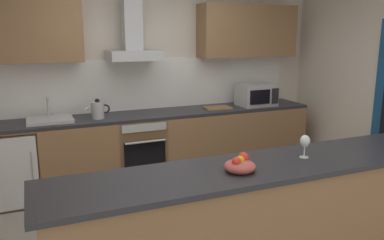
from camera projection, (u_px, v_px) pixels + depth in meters
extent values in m
cube|color=gray|center=(202.00, 240.00, 3.66)|extent=(5.99, 4.84, 0.02)
cube|color=silver|center=(141.00, 78.00, 5.16)|extent=(5.99, 0.12, 2.60)
cube|color=white|center=(143.00, 84.00, 5.11)|extent=(4.24, 0.02, 0.66)
cube|color=olive|center=(151.00, 149.00, 5.01)|extent=(4.39, 0.60, 0.86)
cube|color=#28282D|center=(150.00, 115.00, 4.91)|extent=(4.39, 0.60, 0.04)
cube|color=olive|center=(273.00, 225.00, 2.98)|extent=(3.32, 0.52, 0.92)
cube|color=#28282D|center=(276.00, 165.00, 2.87)|extent=(3.42, 0.64, 0.04)
cube|color=olive|center=(15.00, 31.00, 4.26)|extent=(1.41, 0.32, 0.70)
cube|color=olive|center=(248.00, 31.00, 5.37)|extent=(1.41, 0.32, 0.70)
cube|color=slate|center=(139.00, 149.00, 4.92)|extent=(0.60, 0.56, 0.80)
cube|color=black|center=(145.00, 160.00, 4.67)|extent=(0.50, 0.02, 0.48)
cube|color=#B7BABC|center=(144.00, 128.00, 4.58)|extent=(0.54, 0.02, 0.09)
cylinder|color=#B7BABC|center=(146.00, 142.00, 4.59)|extent=(0.49, 0.02, 0.02)
cube|color=white|center=(11.00, 167.00, 4.37)|extent=(0.58, 0.56, 0.85)
cube|color=silver|center=(11.00, 175.00, 4.11)|extent=(0.55, 0.02, 0.80)
cylinder|color=#B7BABC|center=(33.00, 169.00, 4.16)|extent=(0.02, 0.02, 0.38)
cube|color=#B7BABC|center=(256.00, 95.00, 5.40)|extent=(0.50, 0.36, 0.30)
cube|color=black|center=(260.00, 97.00, 5.21)|extent=(0.30, 0.02, 0.19)
cube|color=black|center=(275.00, 96.00, 5.30)|extent=(0.10, 0.01, 0.21)
cube|color=silver|center=(50.00, 120.00, 4.43)|extent=(0.50, 0.40, 0.04)
cylinder|color=#B7BABC|center=(48.00, 109.00, 4.52)|extent=(0.03, 0.03, 0.26)
cylinder|color=#B7BABC|center=(48.00, 99.00, 4.42)|extent=(0.03, 0.16, 0.03)
cylinder|color=#B7BABC|center=(98.00, 110.00, 4.58)|extent=(0.15, 0.15, 0.20)
sphere|color=black|center=(97.00, 101.00, 4.55)|extent=(0.06, 0.06, 0.06)
cone|color=#B7BABC|center=(89.00, 108.00, 4.53)|extent=(0.09, 0.04, 0.07)
torus|color=black|center=(105.00, 109.00, 4.61)|extent=(0.11, 0.02, 0.11)
cube|color=#B7BABC|center=(134.00, 55.00, 4.75)|extent=(0.62, 0.45, 0.12)
cube|color=#B7BABC|center=(132.00, 25.00, 4.72)|extent=(0.22, 0.22, 0.60)
cylinder|color=silver|center=(304.00, 157.00, 2.98)|extent=(0.07, 0.07, 0.01)
cylinder|color=silver|center=(304.00, 151.00, 2.97)|extent=(0.01, 0.01, 0.09)
ellipsoid|color=silver|center=(305.00, 141.00, 2.95)|extent=(0.08, 0.08, 0.10)
ellipsoid|color=#B24C47|center=(240.00, 166.00, 2.68)|extent=(0.22, 0.22, 0.09)
sphere|color=red|center=(236.00, 162.00, 2.63)|extent=(0.06, 0.06, 0.06)
sphere|color=red|center=(244.00, 158.00, 2.71)|extent=(0.08, 0.08, 0.08)
sphere|color=orange|center=(240.00, 160.00, 2.67)|extent=(0.06, 0.06, 0.06)
cube|color=#9E7247|center=(217.00, 108.00, 5.20)|extent=(0.35, 0.24, 0.02)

